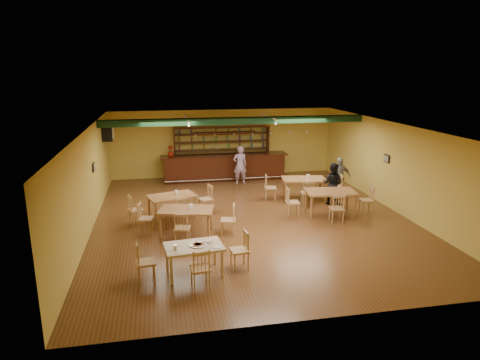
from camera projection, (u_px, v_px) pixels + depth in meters
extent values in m
plane|color=#533617|center=(251.00, 218.00, 14.09)|extent=(12.00, 12.00, 0.00)
cube|color=black|center=(236.00, 121.00, 16.03)|extent=(10.00, 0.30, 0.25)
cube|color=silver|center=(187.00, 118.00, 16.26)|extent=(0.05, 2.50, 0.05)
cube|color=silver|center=(268.00, 116.00, 16.84)|extent=(0.05, 2.50, 0.05)
cube|color=silver|center=(108.00, 133.00, 16.62)|extent=(0.34, 0.70, 0.48)
cube|color=black|center=(94.00, 167.00, 13.71)|extent=(0.04, 0.34, 0.28)
cube|color=black|center=(387.00, 159.00, 15.05)|extent=(0.04, 0.34, 0.28)
cube|color=black|center=(224.00, 167.00, 18.83)|extent=(5.54, 0.85, 1.13)
cube|color=black|center=(222.00, 152.00, 19.28)|extent=(4.29, 0.40, 2.28)
imported|color=maroon|center=(170.00, 151.00, 18.21)|extent=(0.33, 0.33, 0.46)
cube|color=olive|center=(172.00, 206.00, 14.06)|extent=(1.71, 1.32, 0.75)
cube|color=olive|center=(304.00, 189.00, 16.05)|extent=(1.72, 1.18, 0.80)
cube|color=olive|center=(187.00, 221.00, 12.64)|extent=(1.73, 1.27, 0.78)
cube|color=olive|center=(330.00, 203.00, 14.36)|extent=(1.72, 1.14, 0.81)
cube|color=#CBB288|center=(194.00, 260.00, 10.17)|extent=(1.44, 1.01, 0.72)
cylinder|color=silver|center=(198.00, 245.00, 10.09)|extent=(0.54, 0.54, 0.01)
cylinder|color=#EAE5C6|center=(175.00, 247.00, 9.84)|extent=(0.08, 0.08, 0.11)
cube|color=white|center=(207.00, 241.00, 10.32)|extent=(0.25, 0.24, 0.03)
cube|color=silver|center=(204.00, 243.00, 10.16)|extent=(0.33, 0.11, 0.00)
cylinder|color=white|center=(217.00, 247.00, 9.99)|extent=(0.24, 0.24, 0.01)
imported|color=#8F50AF|center=(240.00, 165.00, 18.08)|extent=(0.62, 0.43, 1.64)
imported|color=black|center=(333.00, 184.00, 15.35)|extent=(0.94, 0.93, 1.53)
imported|color=gray|center=(340.00, 177.00, 16.40)|extent=(0.88, 0.37, 1.50)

